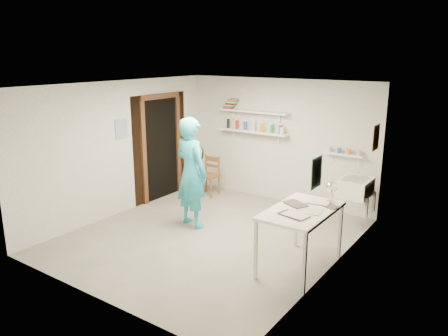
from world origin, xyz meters
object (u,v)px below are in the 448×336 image
Objects in this scene: belfast_sink at (355,187)px; wooden_chair at (208,176)px; wall_clock at (197,152)px; man at (191,173)px; desk_lamp at (332,187)px; work_table at (300,239)px.

wooden_chair is at bearing -179.74° from belfast_sink.
belfast_sink is 2.71m from wall_clock.
man is at bearing -65.62° from wooden_chair.
desk_lamp is (2.43, -0.07, -0.18)m from wall_clock.
wall_clock is 0.26× the size of work_table.
work_table is (-0.11, -1.85, -0.28)m from belfast_sink.
desk_lamp is at bearing 67.58° from work_table.
desk_lamp is (0.10, -1.34, 0.37)m from belfast_sink.
man is at bearing -176.60° from desk_lamp.
work_table is at bearing -93.40° from belfast_sink.
man is 5.56× the size of wall_clock.
belfast_sink is at bearing 94.23° from desk_lamp.
wall_clock reaches higher than belfast_sink.
desk_lamp is (0.21, 0.51, 0.64)m from work_table.
desk_lamp reaches higher than work_table.
work_table reaches higher than wooden_chair.
wall_clock is (-0.05, 0.21, 0.31)m from man.
belfast_sink is at bearing -2.52° from wooden_chair.
man is 2.25× the size of wooden_chair.
man reaches higher than belfast_sink.
wooden_chair is (-3.04, -0.01, -0.29)m from belfast_sink.
man is at bearing -65.07° from wall_clock.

